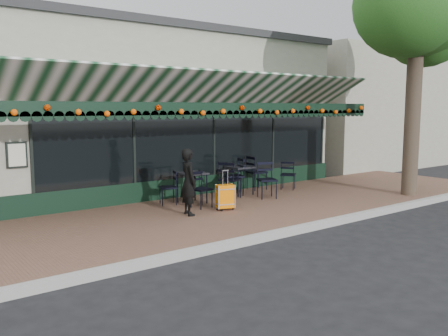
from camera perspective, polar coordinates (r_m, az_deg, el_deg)
ground at (r=9.32m, az=6.26°, el=-8.21°), size 80.00×80.00×0.00m
sidewalk at (r=10.79m, az=-1.08°, el=-5.61°), size 18.00×4.00×0.15m
curb at (r=9.24m, az=6.61°, el=-7.86°), size 18.00×0.16×0.15m
restaurant_building at (r=15.62m, az=-13.90°, el=6.29°), size 12.00×9.60×4.50m
neighbor_building_right at (r=24.06m, az=15.85°, el=6.79°), size 12.00×8.00×4.80m
woman at (r=10.32m, az=-4.27°, el=-1.68°), size 0.45×0.59×1.46m
suitcase at (r=10.85m, az=0.15°, el=-3.48°), size 0.45×0.33×0.91m
cafe_table_a at (r=12.74m, az=1.90°, el=-0.15°), size 0.62×0.62×0.77m
cafe_table_b at (r=11.59m, az=-3.86°, el=-0.92°), size 0.62×0.62×0.76m
chair_a_left at (r=12.69m, az=1.13°, el=-1.03°), size 0.63×0.63×1.00m
chair_a_right at (r=13.60m, az=3.98°, el=-0.54°), size 0.55×0.55×0.98m
chair_a_front at (r=12.30m, az=5.20°, el=-1.46°), size 0.62×0.62×0.94m
chair_a_extra at (r=13.69m, az=7.72°, el=-0.82°), size 0.59×0.59×0.84m
chair_b_left at (r=11.52m, az=-6.76°, el=-2.37°), size 0.53×0.53×0.82m
chair_b_right at (r=12.17m, az=0.74°, el=-1.43°), size 0.65×0.65×0.98m
chair_b_front at (r=11.10m, az=-2.73°, el=-2.61°), size 0.48×0.48×0.85m
street_tree at (r=14.11m, az=22.57°, el=17.77°), size 3.74×3.23×6.87m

